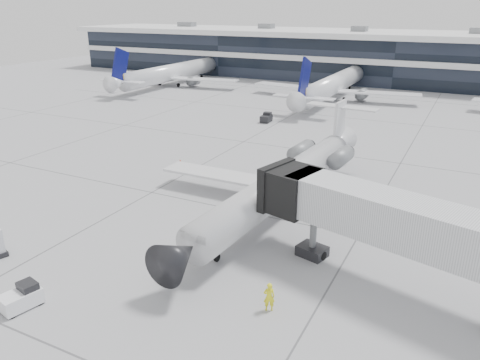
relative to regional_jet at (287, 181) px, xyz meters
The scene contains 10 objects.
ground 4.60m from the regional_jet, 137.22° to the right, with size 220.00×220.00×0.00m, color gray.
terminal 79.48m from the regional_jet, 92.04° to the left, with size 170.00×22.00×10.00m, color black.
bg_jet_left 70.98m from the regional_jet, 132.39° to the left, with size 32.00×40.00×9.60m, color white, non-canonical shape.
bg_jet_center 53.55m from the regional_jet, 101.67° to the left, with size 32.00×40.00×9.60m, color white, non-canonical shape.
regional_jet is the anchor object (origin of this frame).
jet_bridge 15.08m from the regional_jet, 37.55° to the right, with size 19.61×8.43×6.36m.
ramp_worker 15.36m from the regional_jet, 72.15° to the right, with size 0.68×0.45×1.86m, color yellow.
baggage_tug 22.67m from the regional_jet, 112.36° to the right, with size 1.86×2.55×1.46m.
traffic_cone 16.65m from the regional_jet, 158.38° to the left, with size 0.40×0.40×0.49m.
far_tug 32.55m from the regional_jet, 116.85° to the left, with size 1.47×2.34×1.44m.
Camera 1 is at (16.48, -33.46, 17.00)m, focal length 35.00 mm.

